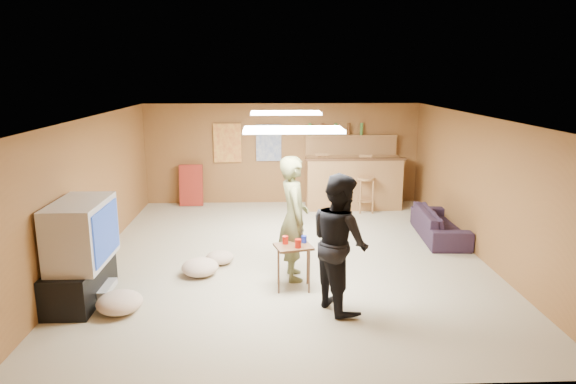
{
  "coord_description": "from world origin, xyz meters",
  "views": [
    {
      "loc": [
        -0.3,
        -7.71,
        2.84
      ],
      "look_at": [
        0.0,
        0.2,
        1.0
      ],
      "focal_mm": 32.0,
      "sensor_mm": 36.0,
      "label": 1
    }
  ],
  "objects_px": {
    "person_olive": "(294,218)",
    "tray_table": "(293,267)",
    "tv_body": "(81,232)",
    "person_black": "(340,242)",
    "bar_counter": "(353,183)",
    "sofa": "(440,224)"
  },
  "relations": [
    {
      "from": "bar_counter",
      "to": "sofa",
      "type": "height_order",
      "value": "bar_counter"
    },
    {
      "from": "sofa",
      "to": "tray_table",
      "type": "bearing_deg",
      "value": 131.78
    },
    {
      "from": "bar_counter",
      "to": "tray_table",
      "type": "relative_size",
      "value": 3.27
    },
    {
      "from": "tv_body",
      "to": "person_olive",
      "type": "relative_size",
      "value": 0.63
    },
    {
      "from": "tv_body",
      "to": "person_black",
      "type": "xyz_separation_m",
      "value": [
        3.2,
        -0.34,
        -0.05
      ]
    },
    {
      "from": "sofa",
      "to": "tray_table",
      "type": "distance_m",
      "value": 3.41
    },
    {
      "from": "person_olive",
      "to": "tray_table",
      "type": "bearing_deg",
      "value": 170.31
    },
    {
      "from": "sofa",
      "to": "tray_table",
      "type": "xyz_separation_m",
      "value": [
        -2.68,
        -2.1,
        0.06
      ]
    },
    {
      "from": "tv_body",
      "to": "bar_counter",
      "type": "distance_m",
      "value": 6.09
    },
    {
      "from": "sofa",
      "to": "tray_table",
      "type": "height_order",
      "value": "tray_table"
    },
    {
      "from": "person_black",
      "to": "tray_table",
      "type": "height_order",
      "value": "person_black"
    },
    {
      "from": "tv_body",
      "to": "tray_table",
      "type": "height_order",
      "value": "tv_body"
    },
    {
      "from": "person_olive",
      "to": "tray_table",
      "type": "height_order",
      "value": "person_olive"
    },
    {
      "from": "tv_body",
      "to": "bar_counter",
      "type": "height_order",
      "value": "tv_body"
    },
    {
      "from": "tv_body",
      "to": "person_olive",
      "type": "bearing_deg",
      "value": 13.13
    },
    {
      "from": "bar_counter",
      "to": "person_black",
      "type": "height_order",
      "value": "person_black"
    },
    {
      "from": "person_olive",
      "to": "sofa",
      "type": "xyz_separation_m",
      "value": [
        2.66,
        1.71,
        -0.63
      ]
    },
    {
      "from": "bar_counter",
      "to": "person_olive",
      "type": "bearing_deg",
      "value": -110.92
    },
    {
      "from": "person_olive",
      "to": "sofa",
      "type": "distance_m",
      "value": 3.23
    },
    {
      "from": "person_black",
      "to": "sofa",
      "type": "bearing_deg",
      "value": -61.19
    },
    {
      "from": "tv_body",
      "to": "sofa",
      "type": "xyz_separation_m",
      "value": [
        5.35,
        2.34,
        -0.65
      ]
    },
    {
      "from": "tv_body",
      "to": "tray_table",
      "type": "distance_m",
      "value": 2.74
    }
  ]
}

